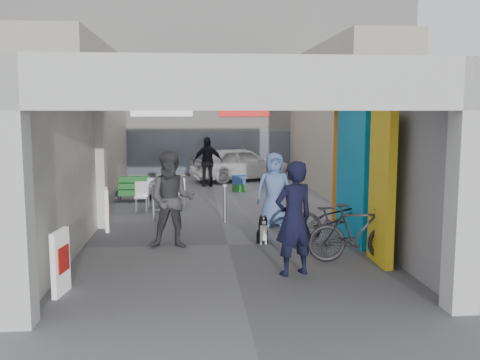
{
  "coord_description": "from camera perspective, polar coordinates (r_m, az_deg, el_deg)",
  "views": [
    {
      "loc": [
        -0.72,
        -10.93,
        2.8
      ],
      "look_at": [
        0.34,
        1.0,
        1.24
      ],
      "focal_mm": 40.0,
      "sensor_mm": 36.0,
      "label": 1
    }
  ],
  "objects": [
    {
      "name": "ground",
      "position": [
        11.31,
        -1.28,
        -6.91
      ],
      "size": [
        90.0,
        90.0,
        0.0
      ],
      "primitive_type": "plane",
      "color": "#5C5C61",
      "rests_on": "ground"
    },
    {
      "name": "arcade_canopy",
      "position": [
        10.2,
        2.02,
        4.62
      ],
      "size": [
        6.4,
        6.45,
        6.4
      ],
      "color": "#BCBCB7",
      "rests_on": "ground"
    },
    {
      "name": "far_building",
      "position": [
        24.97,
        -3.47,
        10.14
      ],
      "size": [
        18.0,
        4.08,
        8.0
      ],
      "color": "silver",
      "rests_on": "ground"
    },
    {
      "name": "plaza_bldg_left",
      "position": [
        18.82,
        -16.77,
        6.19
      ],
      "size": [
        2.0,
        9.0,
        5.0
      ],
      "primitive_type": "cube",
      "color": "#AEA690",
      "rests_on": "ground"
    },
    {
      "name": "plaza_bldg_right",
      "position": [
        19.16,
        10.8,
        6.39
      ],
      "size": [
        2.0,
        9.0,
        5.0
      ],
      "primitive_type": "cube",
      "color": "#AEA690",
      "rests_on": "ground"
    },
    {
      "name": "bollard_left",
      "position": [
        13.72,
        -9.21,
        -2.41
      ],
      "size": [
        0.09,
        0.09,
        0.96
      ],
      "primitive_type": "cylinder",
      "color": "#999BA1",
      "rests_on": "ground"
    },
    {
      "name": "bollard_center",
      "position": [
        13.39,
        -1.63,
        -2.6
      ],
      "size": [
        0.09,
        0.09,
        0.94
      ],
      "primitive_type": "cylinder",
      "color": "#999BA1",
      "rests_on": "ground"
    },
    {
      "name": "bollard_right",
      "position": [
        13.91,
        4.05,
        -2.38
      ],
      "size": [
        0.09,
        0.09,
        0.87
      ],
      "primitive_type": "cylinder",
      "color": "#999BA1",
      "rests_on": "ground"
    },
    {
      "name": "advert_board_near",
      "position": [
        8.69,
        -18.57,
        -8.29
      ],
      "size": [
        0.18,
        0.56,
        1.0
      ],
      "rotation": [
        0.0,
        0.0,
        -0.17
      ],
      "color": "white",
      "rests_on": "ground"
    },
    {
      "name": "advert_board_far",
      "position": [
        12.9,
        -14.05,
        -3.05
      ],
      "size": [
        0.19,
        0.56,
        1.0
      ],
      "rotation": [
        0.0,
        0.0,
        0.2
      ],
      "color": "white",
      "rests_on": "ground"
    },
    {
      "name": "cafe_set",
      "position": [
        15.48,
        -8.67,
        -1.97
      ],
      "size": [
        1.38,
        1.12,
        0.84
      ],
      "rotation": [
        0.0,
        0.0,
        0.2
      ],
      "color": "#ABABB0",
      "rests_on": "ground"
    },
    {
      "name": "produce_stand",
      "position": [
        16.96,
        -11.15,
        -1.2
      ],
      "size": [
        1.14,
        0.62,
        0.75
      ],
      "rotation": [
        0.0,
        0.0,
        0.31
      ],
      "color": "black",
      "rests_on": "ground"
    },
    {
      "name": "crate_stack",
      "position": [
        18.58,
        -0.13,
        -0.38
      ],
      "size": [
        0.46,
        0.36,
        0.56
      ],
      "rotation": [
        0.0,
        0.0,
        -0.03
      ],
      "color": "#185624",
      "rests_on": "ground"
    },
    {
      "name": "border_collie",
      "position": [
        11.41,
        2.44,
        -5.52
      ],
      "size": [
        0.23,
        0.45,
        0.62
      ],
      "rotation": [
        0.0,
        0.0,
        -0.18
      ],
      "color": "black",
      "rests_on": "ground"
    },
    {
      "name": "man_with_dog",
      "position": [
        9.13,
        5.75,
        -4.11
      ],
      "size": [
        0.84,
        0.7,
        1.96
      ],
      "primitive_type": "imported",
      "rotation": [
        0.0,
        0.0,
        3.51
      ],
      "color": "black",
      "rests_on": "ground"
    },
    {
      "name": "man_back_turned",
      "position": [
        10.95,
        -7.24,
        -2.14
      ],
      "size": [
        1.01,
        0.81,
        1.98
      ],
      "primitive_type": "imported",
      "rotation": [
        0.0,
        0.0,
        -0.06
      ],
      "color": "#3E3E40",
      "rests_on": "ground"
    },
    {
      "name": "man_elderly",
      "position": [
        13.0,
        3.64,
        -1.0
      ],
      "size": [
        0.9,
        0.61,
        1.8
      ],
      "primitive_type": "imported",
      "rotation": [
        0.0,
        0.0,
        0.05
      ],
      "color": "#5B77B2",
      "rests_on": "ground"
    },
    {
      "name": "man_crates",
      "position": [
        19.75,
        -3.45,
        1.94
      ],
      "size": [
        1.1,
        0.5,
        1.84
      ],
      "primitive_type": "imported",
      "rotation": [
        0.0,
        0.0,
        3.19
      ],
      "color": "black",
      "rests_on": "ground"
    },
    {
      "name": "bicycle_front",
      "position": [
        11.52,
        10.24,
        -4.02
      ],
      "size": [
        2.09,
        0.84,
        1.08
      ],
      "primitive_type": "imported",
      "rotation": [
        0.0,
        0.0,
        1.63
      ],
      "color": "black",
      "rests_on": "ground"
    },
    {
      "name": "bicycle_rear",
      "position": [
        10.18,
        12.36,
        -5.52
      ],
      "size": [
        1.85,
        0.61,
        1.1
      ],
      "primitive_type": "imported",
      "rotation": [
        0.0,
        0.0,
        1.52
      ],
      "color": "black",
      "rests_on": "ground"
    },
    {
      "name": "white_van",
      "position": [
        21.44,
        0.04,
        1.76
      ],
      "size": [
        4.33,
        2.89,
        1.37
      ],
      "primitive_type": "imported",
      "rotation": [
        0.0,
        0.0,
        1.92
      ],
      "color": "white",
      "rests_on": "ground"
    }
  ]
}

